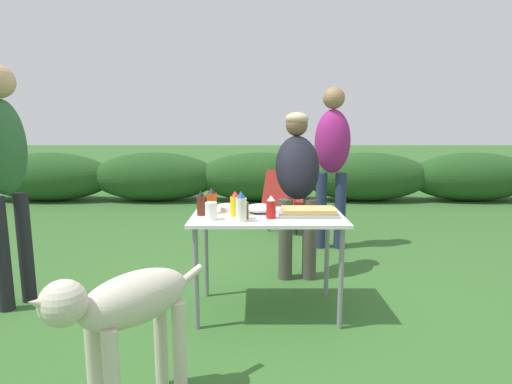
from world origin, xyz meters
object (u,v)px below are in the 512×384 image
folding_table (268,225)px  standing_person_with_beanie (5,161)px  plate_stack (231,207)px  camp_chair_green_behind_table (286,197)px  bbq_sauce_bottle (201,204)px  dog (127,311)px  paper_cup_stack (211,211)px  mayo_bottle (241,207)px  mixing_bowl (260,208)px  standing_person_in_olive_jacket (298,177)px  beer_bottle (244,209)px  food_tray (308,212)px  hot_sauce_bottle (212,201)px  ketchup_bottle (271,207)px  standing_person_in_navy_coat (332,153)px  mustard_bottle (235,204)px

folding_table → standing_person_with_beanie: standing_person_with_beanie is taller
plate_stack → camp_chair_green_behind_table: size_ratio=0.25×
bbq_sauce_bottle → dog: bbq_sauce_bottle is taller
folding_table → paper_cup_stack: bearing=-159.0°
mayo_bottle → paper_cup_stack: bearing=166.1°
mixing_bowl → standing_person_in_olive_jacket: bearing=62.6°
bbq_sauce_bottle → standing_person_in_olive_jacket: standing_person_in_olive_jacket is taller
beer_bottle → mayo_bottle: mayo_bottle is taller
mayo_bottle → food_tray: bearing=21.3°
folding_table → hot_sauce_bottle: (-0.41, 0.06, 0.17)m
paper_cup_stack → ketchup_bottle: ketchup_bottle is taller
paper_cup_stack → bbq_sauce_bottle: bearing=121.5°
standing_person_in_olive_jacket → camp_chair_green_behind_table: standing_person_in_olive_jacket is taller
mayo_bottle → standing_person_in_navy_coat: (0.95, 1.82, 0.26)m
paper_cup_stack → mayo_bottle: (0.21, -0.05, 0.04)m
mayo_bottle → camp_chair_green_behind_table: 2.61m
standing_person_in_olive_jacket → dog: standing_person_in_olive_jacket is taller
beer_bottle → ketchup_bottle: (0.19, 0.02, 0.01)m
folding_table → beer_bottle: beer_bottle is taller
ketchup_bottle → standing_person_in_olive_jacket: size_ratio=0.11×
mustard_bottle → standing_person_in_navy_coat: (1.00, 1.66, 0.27)m
mixing_bowl → camp_chair_green_behind_table: bearing=80.8°
food_tray → bbq_sauce_bottle: bearing=179.2°
folding_table → food_tray: (0.29, -0.02, 0.10)m
mixing_bowl → mayo_bottle: (-0.13, -0.30, 0.07)m
dog → mustard_bottle: bearing=-71.0°
plate_stack → mustard_bottle: mustard_bottle is taller
beer_bottle → camp_chair_green_behind_table: size_ratio=0.18×
ketchup_bottle → standing_person_with_beanie: size_ratio=0.09×
standing_person_in_navy_coat → ketchup_bottle: bearing=-108.5°
folding_table → paper_cup_stack: 0.44m
beer_bottle → mayo_bottle: 0.09m
standing_person_in_navy_coat → mixing_bowl: bearing=-113.4°
mayo_bottle → mustard_bottle: size_ratio=1.15×
mustard_bottle → mixing_bowl: bearing=36.7°
plate_stack → hot_sauce_bottle: 0.20m
bbq_sauce_bottle → standing_person_with_beanie: 1.49m
bbq_sauce_bottle → ketchup_bottle: bearing=-10.6°
food_tray → beer_bottle: size_ratio=2.87×
standing_person_in_navy_coat → standing_person_with_beanie: (-2.70, -1.52, 0.03)m
bbq_sauce_bottle → mayo_bottle: bearing=-33.5°
standing_person_in_olive_jacket → standing_person_with_beanie: size_ratio=0.83×
mustard_bottle → hot_sauce_bottle: bearing=151.3°
beer_bottle → standing_person_with_beanie: 1.81m
standing_person_in_olive_jacket → ketchup_bottle: bearing=-107.5°
standing_person_in_olive_jacket → food_tray: bearing=-90.0°
paper_cup_stack → standing_person_with_beanie: (-1.54, 0.25, 0.32)m
bbq_sauce_bottle → camp_chair_green_behind_table: size_ratio=0.22×
paper_cup_stack → camp_chair_green_behind_table: paper_cup_stack is taller
mustard_bottle → standing_person_with_beanie: standing_person_with_beanie is taller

